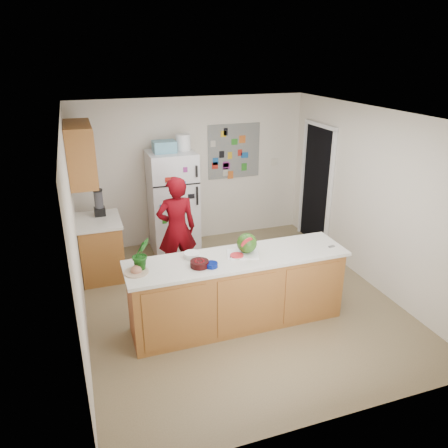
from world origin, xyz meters
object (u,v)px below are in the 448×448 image
object	(u,v)px
refrigerator	(173,203)
cherry_bowl	(200,264)
watermelon	(247,243)
person	(177,229)

from	to	relation	value
refrigerator	cherry_bowl	bearing A→B (deg)	-95.80
watermelon	cherry_bowl	xyz separation A→B (m)	(-0.64, -0.15, -0.10)
refrigerator	person	distance (m)	1.01
watermelon	refrigerator	bearing A→B (deg)	99.39
person	watermelon	xyz separation A→B (m)	(0.56, -1.33, 0.27)
watermelon	person	bearing A→B (deg)	112.71
person	cherry_bowl	distance (m)	1.49
refrigerator	watermelon	size ratio (longest dim) A/B	7.00
refrigerator	person	size ratio (longest dim) A/B	1.08
refrigerator	watermelon	bearing A→B (deg)	-80.61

